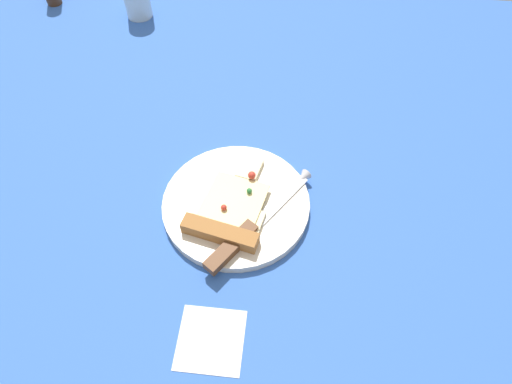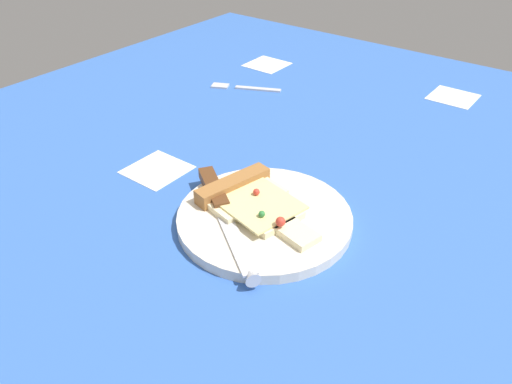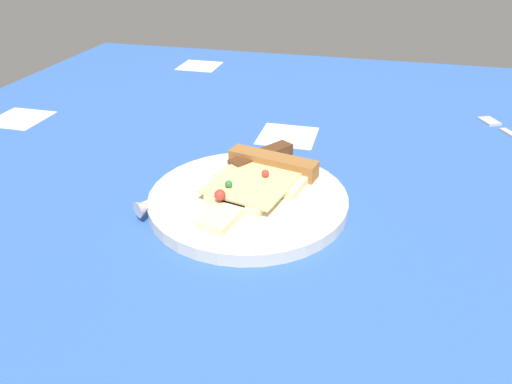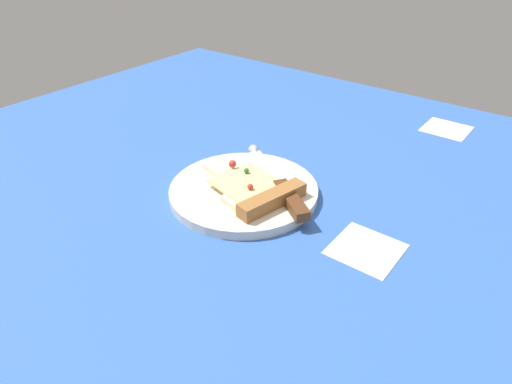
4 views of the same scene
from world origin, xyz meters
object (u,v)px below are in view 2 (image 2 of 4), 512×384
object	(u,v)px
plate	(264,218)
fork	(242,87)
pizza_slice	(252,201)
knife	(222,208)

from	to	relation	value
plate	fork	world-z (taller)	plate
plate	pizza_slice	distance (cm)	3.01
plate	knife	xyz separation A→B (cm)	(5.09, 3.10, 1.37)
plate	pizza_slice	bearing A→B (deg)	-12.39
pizza_slice	fork	size ratio (longest dim) A/B	1.28
plate	pizza_slice	xyz separation A→B (cm)	(2.52, -0.55, 1.55)
pizza_slice	knife	distance (cm)	4.46
plate	knife	size ratio (longest dim) A/B	1.15
plate	knife	bearing A→B (deg)	31.34
plate	knife	distance (cm)	6.11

